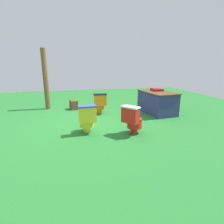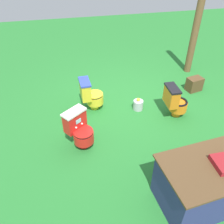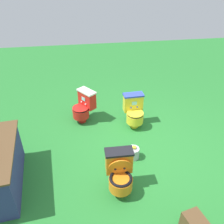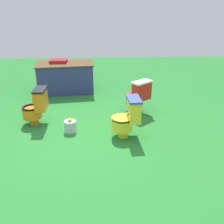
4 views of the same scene
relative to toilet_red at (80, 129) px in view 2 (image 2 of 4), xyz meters
The scene contains 8 objects.
ground 1.64m from the toilet_red, 141.50° to the right, with size 14.00×14.00×0.00m, color #26752D.
toilet_red is the anchor object (origin of this frame).
toilet_orange 2.09m from the toilet_red, 167.33° to the right, with size 0.50×0.44×0.73m.
toilet_yellow 1.13m from the toilet_red, 108.02° to the right, with size 0.51×0.44×0.73m.
vendor_table 2.28m from the toilet_red, 137.89° to the left, with size 1.54×1.01×0.85m.
wooden_post 4.05m from the toilet_red, 145.00° to the right, with size 0.18×0.18×2.25m, color brown.
small_crate 3.24m from the toilet_red, 156.07° to the right, with size 0.36×0.25×0.34m, color brown.
lemon_bucket 1.62m from the toilet_red, 148.49° to the right, with size 0.22×0.22×0.28m.
Camera 2 is at (1.36, 4.29, 3.27)m, focal length 38.77 mm.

